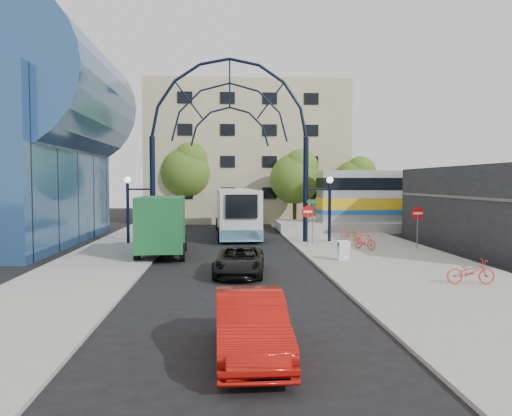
{
  "coord_description": "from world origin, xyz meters",
  "views": [
    {
      "loc": [
        -0.46,
        -18.62,
        4.07
      ],
      "look_at": [
        1.17,
        6.0,
        2.78
      ],
      "focal_mm": 35.0,
      "sensor_mm": 36.0,
      "label": 1
    }
  ],
  "objects": [
    {
      "name": "ground",
      "position": [
        0.0,
        0.0,
        0.0
      ],
      "size": [
        120.0,
        120.0,
        0.0
      ],
      "primitive_type": "plane",
      "color": "black",
      "rests_on": "ground"
    },
    {
      "name": "sidewalk_east",
      "position": [
        8.0,
        4.0,
        0.06
      ],
      "size": [
        8.0,
        56.0,
        0.12
      ],
      "primitive_type": "cube",
      "color": "gray",
      "rests_on": "ground"
    },
    {
      "name": "plaza_west",
      "position": [
        -6.5,
        6.0,
        0.06
      ],
      "size": [
        5.0,
        50.0,
        0.12
      ],
      "primitive_type": "cube",
      "color": "gray",
      "rests_on": "ground"
    },
    {
      "name": "gateway_arch",
      "position": [
        0.0,
        14.0,
        8.56
      ],
      "size": [
        13.64,
        0.44,
        12.1
      ],
      "color": "black",
      "rests_on": "ground"
    },
    {
      "name": "stop_sign",
      "position": [
        4.8,
        12.0,
        1.99
      ],
      "size": [
        0.8,
        0.07,
        2.5
      ],
      "color": "slate",
      "rests_on": "sidewalk_east"
    },
    {
      "name": "do_not_enter_sign",
      "position": [
        11.0,
        10.0,
        1.98
      ],
      "size": [
        0.76,
        0.07,
        2.48
      ],
      "color": "slate",
      "rests_on": "sidewalk_east"
    },
    {
      "name": "street_name_sign",
      "position": [
        5.2,
        12.6,
        2.13
      ],
      "size": [
        0.7,
        0.7,
        2.8
      ],
      "color": "slate",
      "rests_on": "sidewalk_east"
    },
    {
      "name": "sandwich_board",
      "position": [
        5.6,
        5.98,
        0.74
      ],
      "size": [
        0.55,
        0.61,
        0.99
      ],
      "color": "white",
      "rests_on": "sidewalk_east"
    },
    {
      "name": "commercial_block_east",
      "position": [
        16.0,
        10.0,
        2.5
      ],
      "size": [
        6.0,
        16.0,
        5.0
      ],
      "primitive_type": "cube",
      "color": "black",
      "rests_on": "ground"
    },
    {
      "name": "apartment_block",
      "position": [
        2.0,
        34.97,
        7.0
      ],
      "size": [
        20.0,
        12.1,
        14.0
      ],
      "color": "tan",
      "rests_on": "ground"
    },
    {
      "name": "train_platform",
      "position": [
        20.0,
        22.0,
        0.4
      ],
      "size": [
        32.0,
        5.0,
        0.8
      ],
      "primitive_type": "cube",
      "color": "gray",
      "rests_on": "ground"
    },
    {
      "name": "train_car",
      "position": [
        20.0,
        22.0,
        2.9
      ],
      "size": [
        25.1,
        3.05,
        4.2
      ],
      "color": "#B7B7BC",
      "rests_on": "train_platform"
    },
    {
      "name": "tree_north_a",
      "position": [
        6.12,
        25.93,
        4.61
      ],
      "size": [
        4.48,
        4.48,
        7.0
      ],
      "color": "#382314",
      "rests_on": "ground"
    },
    {
      "name": "tree_north_b",
      "position": [
        -3.88,
        29.93,
        5.27
      ],
      "size": [
        5.12,
        5.12,
        8.0
      ],
      "color": "#382314",
      "rests_on": "ground"
    },
    {
      "name": "tree_north_c",
      "position": [
        12.12,
        27.93,
        4.28
      ],
      "size": [
        4.16,
        4.16,
        6.5
      ],
      "color": "#382314",
      "rests_on": "ground"
    },
    {
      "name": "city_bus",
      "position": [
        0.56,
        19.52,
        1.83
      ],
      "size": [
        3.28,
        12.8,
        3.49
      ],
      "rotation": [
        0.0,
        0.0,
        0.03
      ],
      "color": "silver",
      "rests_on": "ground"
    },
    {
      "name": "green_truck",
      "position": [
        -3.78,
        8.94,
        1.64
      ],
      "size": [
        2.77,
        6.6,
        3.27
      ],
      "rotation": [
        0.0,
        0.0,
        0.05
      ],
      "color": "black",
      "rests_on": "ground"
    },
    {
      "name": "black_suv",
      "position": [
        0.25,
        3.0,
        0.63
      ],
      "size": [
        2.5,
        4.71,
        1.26
      ],
      "primitive_type": "imported",
      "rotation": [
        0.0,
        0.0,
        -0.09
      ],
      "color": "black",
      "rests_on": "ground"
    },
    {
      "name": "red_sedan",
      "position": [
        0.16,
        -7.24,
        0.75
      ],
      "size": [
        1.68,
        4.59,
        1.5
      ],
      "primitive_type": "imported",
      "rotation": [
        0.0,
        0.0,
        0.02
      ],
      "color": "#9F0F09",
      "rests_on": "ground"
    },
    {
      "name": "bike_near_a",
      "position": [
        7.99,
        14.0,
        0.57
      ],
      "size": [
        1.42,
        1.76,
        0.9
      ],
      "primitive_type": "imported",
      "rotation": [
        0.0,
        0.0,
        0.56
      ],
      "color": "orange",
      "rests_on": "sidewalk_east"
    },
    {
      "name": "bike_near_b",
      "position": [
        7.81,
        9.91,
        0.63
      ],
      "size": [
        1.26,
        1.72,
        1.03
      ],
      "primitive_type": "imported",
      "rotation": [
        0.0,
        0.0,
        0.51
      ],
      "color": "red",
      "rests_on": "sidewalk_east"
    },
    {
      "name": "bike_far_a",
      "position": [
        9.08,
        -0.13,
        0.61
      ],
      "size": [
        1.9,
        0.78,
        0.97
      ],
      "primitive_type": "imported",
      "rotation": [
        0.0,
        0.0,
        1.5
      ],
      "color": "red",
      "rests_on": "sidewalk_east"
    }
  ]
}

